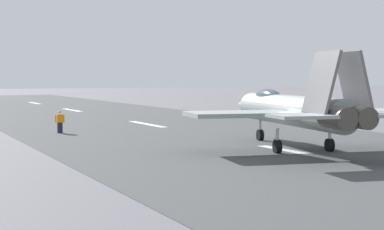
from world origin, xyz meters
TOP-DOWN VIEW (x-y plane):
  - ground_plane at (0.00, 0.00)m, footprint 400.00×400.00m
  - runway_strip at (-0.02, 0.00)m, footprint 240.00×26.00m
  - fighter_jet at (2.66, -0.65)m, footprint 17.92×13.30m
  - crew_person at (18.87, 9.20)m, footprint 0.33×0.70m
  - marker_cone_far at (27.09, -13.31)m, footprint 0.44×0.44m

SIDE VIEW (x-z plane):
  - ground_plane at x=0.00m, z-range 0.00..0.00m
  - runway_strip at x=-0.02m, z-range 0.00..0.02m
  - marker_cone_far at x=27.09m, z-range 0.00..0.55m
  - crew_person at x=18.87m, z-range 0.00..1.72m
  - fighter_jet at x=2.66m, z-range -0.41..5.15m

